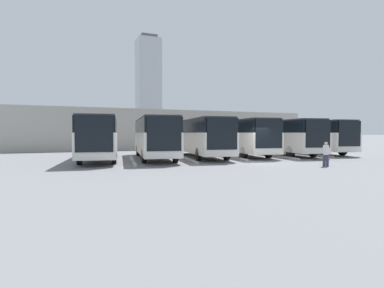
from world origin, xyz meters
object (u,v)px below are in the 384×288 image
(pedestrian, at_px, (326,153))
(bus_2, at_px, (240,136))
(bus_0, at_px, (310,136))
(bus_5, at_px, (100,137))
(bus_4, at_px, (154,136))
(bus_3, at_px, (201,136))
(bus_1, at_px, (281,136))

(pedestrian, bearing_deg, bus_2, -35.39)
(bus_0, height_order, bus_2, same)
(bus_2, xyz_separation_m, bus_5, (12.58, 0.02, 0.00))
(bus_0, bearing_deg, pedestrian, 58.98)
(bus_2, relative_size, bus_4, 1.00)
(bus_3, distance_m, bus_5, 8.40)
(bus_0, xyz_separation_m, pedestrian, (8.26, 10.08, -1.00))
(bus_1, xyz_separation_m, pedestrian, (4.07, 9.42, -1.00))
(bus_1, bearing_deg, bus_3, 6.88)
(bus_2, distance_m, pedestrian, 10.10)
(bus_0, distance_m, bus_5, 20.97)
(bus_5, bearing_deg, pedestrian, 150.02)
(bus_4, bearing_deg, bus_5, 1.13)
(bus_0, relative_size, bus_4, 1.00)
(bus_4, relative_size, pedestrian, 7.39)
(bus_3, height_order, bus_4, same)
(bus_5, xyz_separation_m, pedestrian, (-12.71, 10.03, -1.00))
(bus_1, bearing_deg, bus_0, -162.77)
(bus_0, xyz_separation_m, bus_3, (12.58, 0.45, 0.00))
(bus_2, bearing_deg, bus_5, 8.39)
(bus_0, height_order, bus_5, same)
(bus_4, xyz_separation_m, bus_5, (4.19, -0.53, 0.00))
(bus_4, bearing_deg, pedestrian, 140.16)
(bus_2, height_order, bus_4, same)
(bus_1, relative_size, pedestrian, 7.39)
(bus_1, bearing_deg, bus_2, -0.22)
(bus_4, height_order, pedestrian, bus_4)
(bus_2, bearing_deg, bus_0, -171.49)
(bus_2, distance_m, bus_4, 8.41)
(bus_4, bearing_deg, bus_3, -169.97)
(bus_2, bearing_deg, pedestrian, 99.04)
(bus_1, distance_m, bus_5, 16.79)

